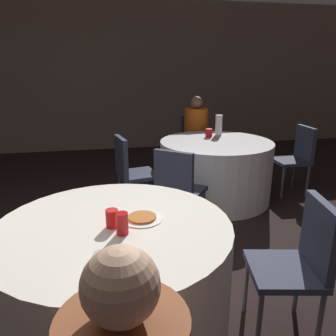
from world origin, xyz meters
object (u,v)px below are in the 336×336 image
(soda_can_red, at_px, (122,224))
(bottle_far, at_px, (219,125))
(table_far, at_px, (215,170))
(chair_far_east, at_px, (297,154))
(person_orange_shirt, at_px, (197,136))
(chair_far_west, at_px, (130,167))
(chair_far_north, at_px, (194,139))
(pizza_plate_near, at_px, (142,218))
(chair_near_east, at_px, (301,257))
(table_near, at_px, (116,279))
(chair_far_southwest, at_px, (178,185))
(soda_can_silver, at_px, (102,266))

(soda_can_red, relative_size, bottle_far, 0.46)
(table_far, height_order, chair_far_east, chair_far_east)
(person_orange_shirt, distance_m, soda_can_red, 3.29)
(chair_far_west, distance_m, bottle_far, 1.37)
(chair_far_north, height_order, pizza_plate_near, chair_far_north)
(chair_near_east, distance_m, soda_can_red, 1.06)
(chair_near_east, relative_size, chair_far_east, 1.00)
(table_near, xyz_separation_m, chair_far_southwest, (0.64, 1.11, 0.16))
(chair_far_southwest, xyz_separation_m, person_orange_shirt, (0.71, 1.79, 0.08))
(chair_far_southwest, distance_m, pizza_plate_near, 1.18)
(table_near, height_order, bottle_far, bottle_far)
(chair_far_east, height_order, soda_can_red, chair_far_east)
(chair_near_east, distance_m, soda_can_silver, 1.19)
(chair_far_southwest, height_order, bottle_far, bottle_far)
(soda_can_silver, distance_m, bottle_far, 3.18)
(table_near, bearing_deg, table_far, 56.17)
(chair_far_southwest, relative_size, soda_can_silver, 7.16)
(table_far, xyz_separation_m, bottle_far, (0.14, 0.33, 0.50))
(chair_far_east, height_order, soda_can_silver, chair_far_east)
(chair_far_southwest, bearing_deg, pizza_plate_near, -75.08)
(table_far, distance_m, chair_far_north, 1.10)
(chair_far_west, xyz_separation_m, soda_can_red, (-0.20, -1.87, 0.26))
(table_near, bearing_deg, person_orange_shirt, 65.09)
(chair_far_west, bearing_deg, chair_near_east, 11.52)
(table_near, height_order, chair_far_west, chair_far_west)
(chair_near_east, distance_m, chair_far_east, 2.54)
(chair_far_north, relative_size, bottle_far, 3.29)
(table_near, height_order, soda_can_red, soda_can_red)
(chair_near_east, bearing_deg, chair_far_north, 6.97)
(chair_near_east, bearing_deg, chair_far_west, 34.53)
(chair_far_east, height_order, person_orange_shirt, person_orange_shirt)
(pizza_plate_near, bearing_deg, person_orange_shirt, 67.68)
(table_far, distance_m, chair_near_east, 2.20)
(chair_far_north, height_order, person_orange_shirt, person_orange_shirt)
(soda_can_red, bearing_deg, chair_far_southwest, 64.33)
(soda_can_silver, xyz_separation_m, bottle_far, (1.52, 2.79, 0.07))
(table_far, bearing_deg, chair_far_southwest, -128.42)
(chair_far_west, bearing_deg, person_orange_shirt, 125.04)
(chair_near_east, height_order, pizza_plate_near, chair_near_east)
(chair_far_north, relative_size, pizza_plate_near, 3.57)
(table_near, distance_m, bottle_far, 2.76)
(person_orange_shirt, bearing_deg, chair_far_north, -90.00)
(chair_far_east, relative_size, soda_can_silver, 7.16)
(chair_near_east, height_order, person_orange_shirt, person_orange_shirt)
(table_near, xyz_separation_m, chair_far_north, (1.35, 3.05, 0.16))
(chair_far_north, relative_size, soda_can_red, 7.16)
(chair_near_east, height_order, chair_far_north, same)
(bottle_far, bearing_deg, chair_far_east, -20.93)
(chair_far_southwest, xyz_separation_m, soda_can_red, (-0.59, -1.23, 0.26))
(table_far, bearing_deg, chair_far_east, -1.45)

